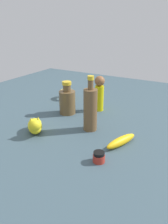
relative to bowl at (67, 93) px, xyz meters
name	(u,v)px	position (x,y,z in m)	size (l,w,h in m)	color
ground	(84,121)	(-0.25, -0.28, -0.04)	(2.00, 2.00, 0.00)	#384C56
bowl	(67,93)	(0.00, 0.00, 0.00)	(0.10, 0.10, 0.06)	gold
nail_polish_jar	(99,157)	(-0.54, -0.51, -0.02)	(0.05, 0.05, 0.04)	#AD2E22
person_figure_adult	(100,93)	(-0.08, -0.28, 0.07)	(0.07, 0.07, 0.20)	#C7BD0C
bottle_tall	(90,109)	(-0.32, -0.35, 0.07)	(0.06, 0.06, 0.26)	brown
cat_figurine	(35,125)	(-0.48, -0.15, 0.00)	(0.13, 0.13, 0.10)	yellow
bottle_short	(67,101)	(-0.21, -0.15, 0.04)	(0.09, 0.09, 0.18)	brown
banana	(121,141)	(-0.38, -0.53, -0.02)	(0.17, 0.04, 0.04)	yellow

